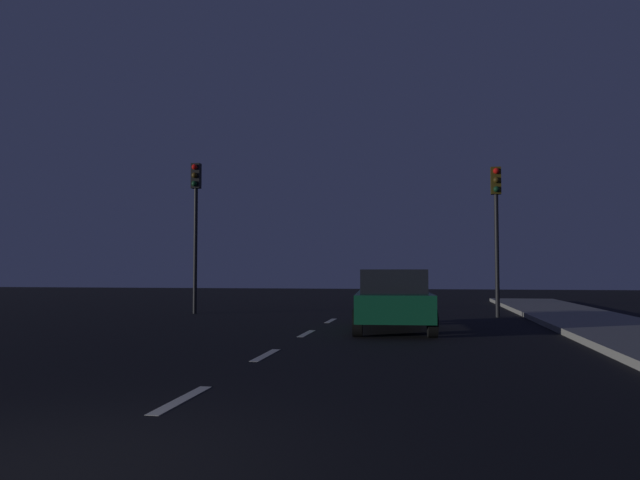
# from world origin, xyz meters

# --- Properties ---
(ground_plane) EXTENTS (80.00, 80.00, 0.00)m
(ground_plane) POSITION_xyz_m (0.00, 7.00, 0.00)
(ground_plane) COLOR black
(lane_stripe_second) EXTENTS (0.16, 1.60, 0.01)m
(lane_stripe_second) POSITION_xyz_m (0.00, 2.60, 0.00)
(lane_stripe_second) COLOR silver
(lane_stripe_second) RESTS_ON ground_plane
(lane_stripe_third) EXTENTS (0.16, 1.60, 0.01)m
(lane_stripe_third) POSITION_xyz_m (0.00, 6.40, 0.00)
(lane_stripe_third) COLOR silver
(lane_stripe_third) RESTS_ON ground_plane
(lane_stripe_fourth) EXTENTS (0.16, 1.60, 0.01)m
(lane_stripe_fourth) POSITION_xyz_m (0.00, 10.20, 0.00)
(lane_stripe_fourth) COLOR silver
(lane_stripe_fourth) RESTS_ON ground_plane
(lane_stripe_fifth) EXTENTS (0.16, 1.60, 0.01)m
(lane_stripe_fifth) POSITION_xyz_m (0.00, 14.00, 0.00)
(lane_stripe_fifth) COLOR silver
(lane_stripe_fifth) RESTS_ON ground_plane
(traffic_signal_left) EXTENTS (0.32, 0.38, 5.37)m
(traffic_signal_left) POSITION_xyz_m (-5.24, 16.26, 3.73)
(traffic_signal_left) COLOR black
(traffic_signal_left) RESTS_ON ground_plane
(traffic_signal_right) EXTENTS (0.32, 0.38, 4.93)m
(traffic_signal_right) POSITION_xyz_m (5.16, 16.26, 3.45)
(traffic_signal_right) COLOR black
(traffic_signal_right) RESTS_ON ground_plane
(car_stopped_ahead) EXTENTS (2.20, 4.50, 1.55)m
(car_stopped_ahead) POSITION_xyz_m (2.02, 11.38, 0.78)
(car_stopped_ahead) COLOR #0F4C2D
(car_stopped_ahead) RESTS_ON ground_plane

